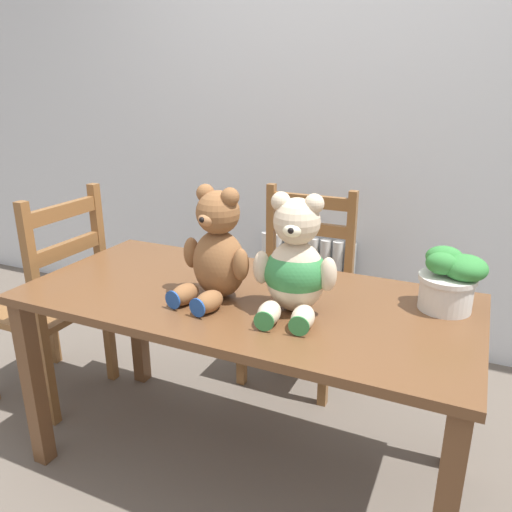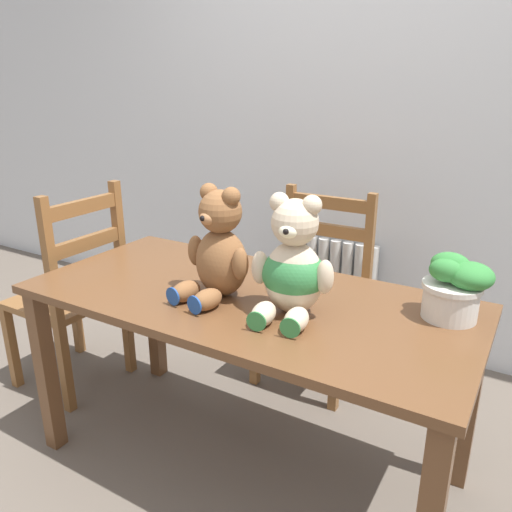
{
  "view_description": "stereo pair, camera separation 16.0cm",
  "coord_description": "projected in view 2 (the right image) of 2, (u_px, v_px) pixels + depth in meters",
  "views": [
    {
      "loc": [
        0.7,
        -1.05,
        1.4
      ],
      "look_at": [
        0.06,
        0.33,
        0.87
      ],
      "focal_mm": 35.0,
      "sensor_mm": 36.0,
      "label": 1
    },
    {
      "loc": [
        0.84,
        -0.98,
        1.4
      ],
      "look_at": [
        0.06,
        0.33,
        0.87
      ],
      "focal_mm": 35.0,
      "sensor_mm": 36.0,
      "label": 2
    }
  ],
  "objects": [
    {
      "name": "wall_back",
      "position": [
        373.0,
        105.0,
        2.52
      ],
      "size": [
        8.0,
        0.04,
        2.6
      ],
      "primitive_type": "cube",
      "color": "silver",
      "rests_on": "ground_plane"
    },
    {
      "name": "radiator",
      "position": [
        327.0,
        293.0,
        2.88
      ],
      "size": [
        0.58,
        0.1,
        0.58
      ],
      "color": "silver",
      "rests_on": "ground_plane"
    },
    {
      "name": "dining_table",
      "position": [
        246.0,
        319.0,
        1.75
      ],
      "size": [
        1.55,
        0.73,
        0.71
      ],
      "color": "brown",
      "rests_on": "ground_plane"
    },
    {
      "name": "wooden_chair_behind",
      "position": [
        315.0,
        287.0,
        2.4
      ],
      "size": [
        0.45,
        0.39,
        0.93
      ],
      "rotation": [
        0.0,
        0.0,
        3.14
      ],
      "color": "brown",
      "rests_on": "ground_plane"
    },
    {
      "name": "wooden_chair_side",
      "position": [
        73.0,
        294.0,
        2.34
      ],
      "size": [
        0.42,
        0.42,
        0.98
      ],
      "rotation": [
        0.0,
        0.0,
        1.57
      ],
      "color": "brown",
      "rests_on": "ground_plane"
    },
    {
      "name": "teddy_bear_left",
      "position": [
        218.0,
        250.0,
        1.66
      ],
      "size": [
        0.27,
        0.29,
        0.38
      ],
      "rotation": [
        0.0,
        0.0,
        2.97
      ],
      "color": "brown",
      "rests_on": "dining_table"
    },
    {
      "name": "teddy_bear_right",
      "position": [
        293.0,
        268.0,
        1.54
      ],
      "size": [
        0.27,
        0.29,
        0.38
      ],
      "rotation": [
        0.0,
        0.0,
        3.28
      ],
      "color": "beige",
      "rests_on": "dining_table"
    },
    {
      "name": "potted_plant",
      "position": [
        455.0,
        287.0,
        1.52
      ],
      "size": [
        0.2,
        0.18,
        0.2
      ],
      "color": "beige",
      "rests_on": "dining_table"
    }
  ]
}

